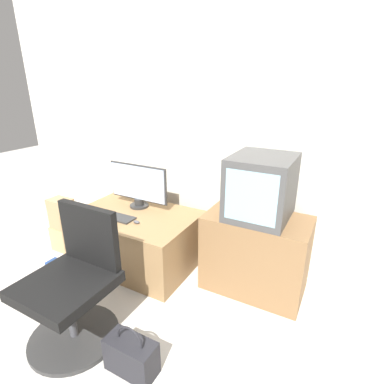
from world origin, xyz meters
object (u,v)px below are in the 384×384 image
Objects in this scene: mouse at (137,222)px; cardboard_box_lower at (66,238)px; keyboard at (116,217)px; crt_tv at (261,187)px; office_chair at (74,287)px; main_monitor at (138,185)px; handbag at (131,355)px; book at (59,264)px.

mouse reaches higher than cardboard_box_lower.
crt_tv is (1.17, 0.31, 0.38)m from keyboard.
crt_tv is at bearing 50.40° from office_chair.
main_monitor is at bearing 123.96° from mouse.
main_monitor is 2.42× the size of cardboard_box_lower.
keyboard is 1.18m from handbag.
mouse is at bearing 20.33° from book.
keyboard is 1.36× the size of cardboard_box_lower.
cardboard_box_lower is (-0.70, -0.33, -0.58)m from main_monitor.
office_chair is at bearing 173.27° from handbag.
crt_tv is at bearing 18.76° from mouse.
main_monitor is 1.45m from handbag.
keyboard is 0.77m from cardboard_box_lower.
keyboard is (-0.03, -0.29, -0.21)m from main_monitor.
keyboard is at bearing 28.95° from book.
office_chair is 3.40× the size of cardboard_box_lower.
keyboard is at bearing 111.95° from office_chair.
mouse is 0.19× the size of handbag.
mouse reaches higher than keyboard.
office_chair is (0.30, -0.74, -0.12)m from keyboard.
crt_tv is 0.58× the size of office_chair.
book is (-1.29, 0.52, -0.10)m from handbag.
crt_tv is 1.40m from handbag.
main_monitor is 1.12m from office_chair.
cardboard_box_lower is at bearing -154.64° from main_monitor.
book is (-0.51, -0.28, -0.48)m from keyboard.
cardboard_box_lower is at bearing 144.02° from office_chair.
cardboard_box_lower is (-0.90, -0.03, -0.38)m from mouse.
mouse is at bearing 95.31° from office_chair.
crt_tv reaches higher than cardboard_box_lower.
keyboard is 1.48× the size of book.
cardboard_box_lower is (-0.67, -0.04, -0.37)m from keyboard.
mouse is at bearing -1.75° from keyboard.
main_monitor is 1.78× the size of keyboard.
mouse is 0.23× the size of cardboard_box_lower.
office_chair is 2.70× the size of handbag.
mouse is 0.93m from book.
book is (-1.68, -0.59, -0.86)m from crt_tv.
handbag is at bearing -27.59° from cardboard_box_lower.
crt_tv reaches higher than handbag.
keyboard reaches higher than book.
crt_tv is at bearing 70.96° from handbag.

